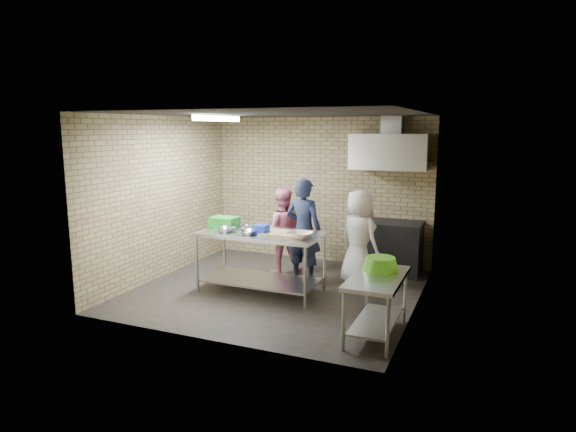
{
  "coord_description": "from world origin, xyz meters",
  "views": [
    {
      "loc": [
        3.0,
        -6.74,
        2.49
      ],
      "look_at": [
        0.1,
        0.2,
        1.15
      ],
      "focal_mm": 30.77,
      "sensor_mm": 36.0,
      "label": 1
    }
  ],
  "objects_px": {
    "side_counter": "(376,306)",
    "blue_tub": "(261,229)",
    "prep_table": "(261,262)",
    "green_basin": "(380,264)",
    "stove": "(386,247)",
    "woman_pink": "(282,231)",
    "green_crate": "(224,222)",
    "bottle_red": "(395,155)",
    "man_navy": "(304,230)",
    "woman_white": "(359,238)",
    "bottle_green": "(418,157)"
  },
  "relations": [
    {
      "from": "prep_table",
      "to": "woman_pink",
      "type": "distance_m",
      "value": 1.08
    },
    {
      "from": "green_crate",
      "to": "man_navy",
      "type": "bearing_deg",
      "value": 28.36
    },
    {
      "from": "green_basin",
      "to": "bottle_green",
      "type": "xyz_separation_m",
      "value": [
        0.02,
        2.74,
        1.18
      ]
    },
    {
      "from": "bottle_red",
      "to": "green_basin",
      "type": "bearing_deg",
      "value": -82.1
    },
    {
      "from": "bottle_red",
      "to": "woman_white",
      "type": "xyz_separation_m",
      "value": [
        -0.31,
        -1.14,
        -1.26
      ]
    },
    {
      "from": "green_crate",
      "to": "bottle_green",
      "type": "relative_size",
      "value": 2.77
    },
    {
      "from": "side_counter",
      "to": "woman_pink",
      "type": "height_order",
      "value": "woman_pink"
    },
    {
      "from": "bottle_red",
      "to": "woman_pink",
      "type": "xyz_separation_m",
      "value": [
        -1.71,
        -0.99,
        -1.29
      ]
    },
    {
      "from": "side_counter",
      "to": "bottle_red",
      "type": "height_order",
      "value": "bottle_red"
    },
    {
      "from": "green_basin",
      "to": "side_counter",
      "type": "bearing_deg",
      "value": -85.43
    },
    {
      "from": "bottle_red",
      "to": "woman_white",
      "type": "distance_m",
      "value": 1.72
    },
    {
      "from": "blue_tub",
      "to": "bottle_green",
      "type": "bearing_deg",
      "value": 47.45
    },
    {
      "from": "green_crate",
      "to": "blue_tub",
      "type": "xyz_separation_m",
      "value": [
        0.75,
        -0.22,
        -0.02
      ]
    },
    {
      "from": "side_counter",
      "to": "bottle_green",
      "type": "bearing_deg",
      "value": 90.0
    },
    {
      "from": "side_counter",
      "to": "green_crate",
      "type": "xyz_separation_m",
      "value": [
        -2.71,
        1.08,
        0.64
      ]
    },
    {
      "from": "green_basin",
      "to": "woman_white",
      "type": "distance_m",
      "value": 1.75
    },
    {
      "from": "stove",
      "to": "woman_pink",
      "type": "relative_size",
      "value": 0.81
    },
    {
      "from": "prep_table",
      "to": "woman_pink",
      "type": "height_order",
      "value": "woman_pink"
    },
    {
      "from": "side_counter",
      "to": "woman_white",
      "type": "height_order",
      "value": "woman_white"
    },
    {
      "from": "bottle_red",
      "to": "bottle_green",
      "type": "relative_size",
      "value": 1.2
    },
    {
      "from": "bottle_green",
      "to": "man_navy",
      "type": "distance_m",
      "value": 2.36
    },
    {
      "from": "prep_table",
      "to": "green_basin",
      "type": "bearing_deg",
      "value": -19.61
    },
    {
      "from": "green_crate",
      "to": "bottle_green",
      "type": "xyz_separation_m",
      "value": [
        2.71,
        1.91,
        1.0
      ]
    },
    {
      "from": "green_crate",
      "to": "bottle_red",
      "type": "bearing_deg",
      "value": 39.65
    },
    {
      "from": "side_counter",
      "to": "woman_white",
      "type": "xyz_separation_m",
      "value": [
        -0.71,
        1.85,
        0.4
      ]
    },
    {
      "from": "blue_tub",
      "to": "bottle_red",
      "type": "distance_m",
      "value": 2.83
    },
    {
      "from": "side_counter",
      "to": "blue_tub",
      "type": "xyz_separation_m",
      "value": [
        -1.96,
        0.86,
        0.63
      ]
    },
    {
      "from": "blue_tub",
      "to": "bottle_green",
      "type": "height_order",
      "value": "bottle_green"
    },
    {
      "from": "green_basin",
      "to": "bottle_red",
      "type": "bearing_deg",
      "value": 97.9
    },
    {
      "from": "green_crate",
      "to": "woman_pink",
      "type": "distance_m",
      "value": 1.13
    },
    {
      "from": "green_crate",
      "to": "man_navy",
      "type": "distance_m",
      "value": 1.29
    },
    {
      "from": "green_crate",
      "to": "woman_white",
      "type": "relative_size",
      "value": 0.27
    },
    {
      "from": "prep_table",
      "to": "green_crate",
      "type": "height_order",
      "value": "green_crate"
    },
    {
      "from": "side_counter",
      "to": "bottle_red",
      "type": "relative_size",
      "value": 6.67
    },
    {
      "from": "man_navy",
      "to": "bottle_red",
      "type": "bearing_deg",
      "value": -125.37
    },
    {
      "from": "prep_table",
      "to": "man_navy",
      "type": "height_order",
      "value": "man_navy"
    },
    {
      "from": "woman_white",
      "to": "bottle_red",
      "type": "bearing_deg",
      "value": -74.15
    },
    {
      "from": "green_crate",
      "to": "woman_pink",
      "type": "relative_size",
      "value": 0.28
    },
    {
      "from": "side_counter",
      "to": "woman_pink",
      "type": "distance_m",
      "value": 2.93
    },
    {
      "from": "blue_tub",
      "to": "green_basin",
      "type": "bearing_deg",
      "value": -17.42
    },
    {
      "from": "blue_tub",
      "to": "woman_white",
      "type": "height_order",
      "value": "woman_white"
    },
    {
      "from": "side_counter",
      "to": "woman_white",
      "type": "relative_size",
      "value": 0.78
    },
    {
      "from": "blue_tub",
      "to": "green_basin",
      "type": "height_order",
      "value": "blue_tub"
    },
    {
      "from": "man_navy",
      "to": "green_crate",
      "type": "bearing_deg",
      "value": 35.19
    },
    {
      "from": "stove",
      "to": "bottle_red",
      "type": "height_order",
      "value": "bottle_red"
    },
    {
      "from": "prep_table",
      "to": "green_basin",
      "type": "xyz_separation_m",
      "value": [
        1.99,
        -0.71,
        0.37
      ]
    },
    {
      "from": "blue_tub",
      "to": "green_crate",
      "type": "bearing_deg",
      "value": 163.65
    },
    {
      "from": "side_counter",
      "to": "woman_pink",
      "type": "xyz_separation_m",
      "value": [
        -2.11,
        2.0,
        0.37
      ]
    },
    {
      "from": "stove",
      "to": "bottle_green",
      "type": "bearing_deg",
      "value": 28.07
    },
    {
      "from": "blue_tub",
      "to": "green_basin",
      "type": "distance_m",
      "value": 2.04
    }
  ]
}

